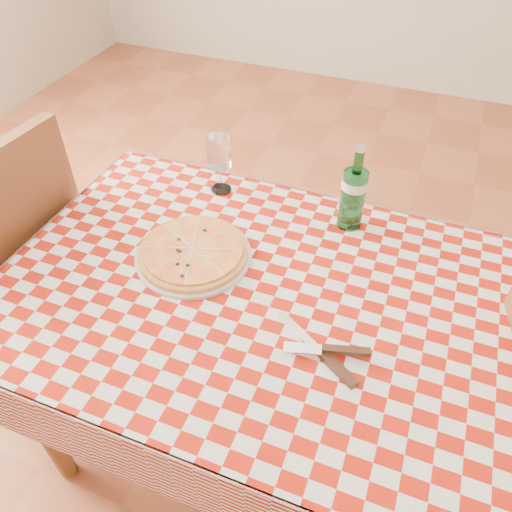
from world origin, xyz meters
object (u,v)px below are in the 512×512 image
at_px(water_bottle, 354,188).
at_px(dining_table, 255,316).
at_px(pizza_plate, 193,252).
at_px(wine_glass, 220,164).
at_px(chair_far, 10,261).

bearing_deg(water_bottle, dining_table, -114.68).
relative_size(pizza_plate, water_bottle, 1.21).
distance_m(dining_table, wine_glass, 0.48).
xyz_separation_m(chair_far, wine_glass, (0.58, 0.37, 0.27)).
xyz_separation_m(dining_table, pizza_plate, (-0.20, 0.05, 0.12)).
height_order(chair_far, water_bottle, water_bottle).
bearing_deg(dining_table, pizza_plate, 164.42).
bearing_deg(chair_far, dining_table, -174.64).
height_order(chair_far, wine_glass, chair_far).
relative_size(dining_table, wine_glass, 6.54).
bearing_deg(dining_table, wine_glass, 125.05).
xyz_separation_m(chair_far, water_bottle, (0.99, 0.35, 0.31)).
distance_m(chair_far, pizza_plate, 0.67).
relative_size(dining_table, pizza_plate, 3.87).
distance_m(dining_table, water_bottle, 0.44).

